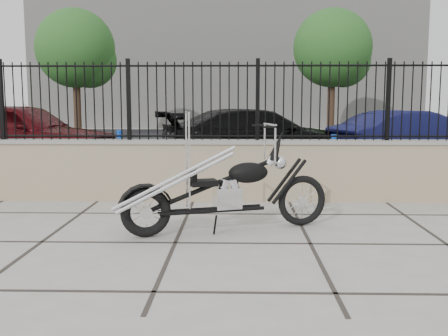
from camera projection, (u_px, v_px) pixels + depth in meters
name	position (u px, v px, depth m)	size (l,w,h in m)	color
ground_plane	(175.00, 243.00, 5.82)	(90.00, 90.00, 0.00)	#99968E
parking_lot	(217.00, 145.00, 18.21)	(30.00, 30.00, 0.00)	black
retaining_wall	(193.00, 170.00, 8.24)	(14.00, 0.36, 0.96)	gray
iron_fence	(193.00, 101.00, 8.10)	(14.00, 0.08, 1.20)	black
background_building	(226.00, 59.00, 31.57)	(22.00, 6.00, 8.00)	beige
chopper_motorcycle	(223.00, 171.00, 6.24)	(2.45, 0.43, 1.47)	black
car_red	(20.00, 134.00, 12.25)	(1.83, 4.56, 1.55)	#42090D
car_black	(258.00, 137.00, 12.63)	(1.92, 4.71, 1.37)	black
car_blue	(413.00, 138.00, 12.59)	(1.41, 4.03, 1.33)	#10123D
bollard_a	(120.00, 153.00, 10.93)	(0.11, 0.11, 0.96)	#0E2CDA
bollard_b	(333.00, 158.00, 10.15)	(0.11, 0.11, 0.92)	#0C65B7
tree_left	(75.00, 45.00, 21.46)	(3.23, 3.23, 5.46)	#382619
tree_right	(332.00, 44.00, 22.00)	(3.29, 3.29, 5.56)	#382619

